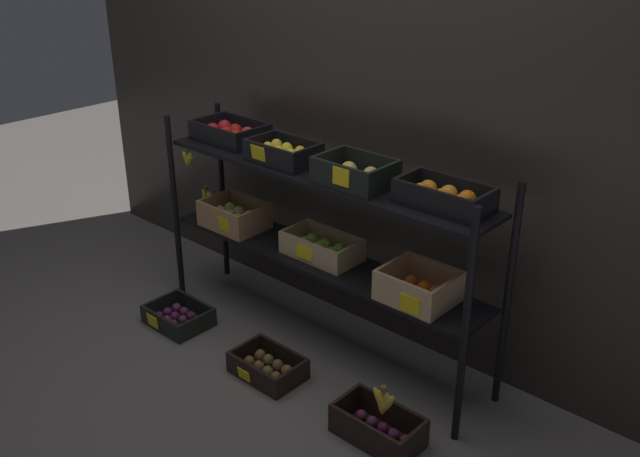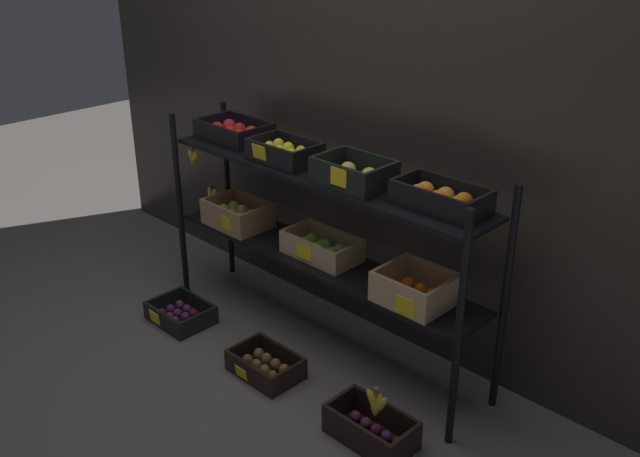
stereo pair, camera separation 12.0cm
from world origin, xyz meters
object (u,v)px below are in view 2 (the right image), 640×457
crate_ground_kiwi (266,366)px  banana_bunch_loose (376,403)px  crate_ground_center_plum (371,430)px  crate_ground_plum (181,315)px  display_rack (316,210)px

crate_ground_kiwi → banana_bunch_loose: 0.68m
crate_ground_center_plum → banana_bunch_loose: (0.02, 0.00, 0.15)m
crate_ground_plum → banana_bunch_loose: (1.34, 0.00, 0.16)m
display_rack → crate_ground_kiwi: (0.04, -0.38, -0.67)m
crate_ground_kiwi → crate_ground_center_plum: bearing=-0.3°
crate_ground_kiwi → banana_bunch_loose: bearing=0.1°
banana_bunch_loose → crate_ground_plum: bearing=-180.0°
crate_ground_plum → display_rack: bearing=31.1°
crate_ground_center_plum → banana_bunch_loose: banana_bunch_loose is taller
crate_ground_plum → crate_ground_kiwi: (0.67, -0.00, 0.01)m
crate_ground_kiwi → crate_ground_center_plum: 0.65m
display_rack → crate_ground_plum: (-0.63, -0.38, -0.67)m
display_rack → banana_bunch_loose: (0.71, -0.38, -0.51)m
display_rack → banana_bunch_loose: display_rack is taller
display_rack → crate_ground_plum: display_rack is taller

